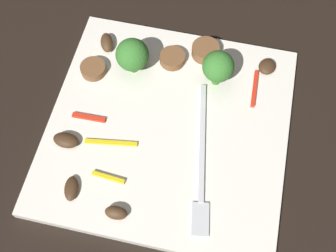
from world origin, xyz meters
TOP-DOWN VIEW (x-y plane):
  - ground_plane at (0.00, 0.00)m, footprint 1.40×1.40m
  - plate at (0.00, 0.00)m, footprint 0.27×0.27m
  - fork at (0.04, 0.05)m, footprint 0.18×0.04m
  - broccoli_floret_0 at (-0.07, -0.06)m, footprint 0.04×0.04m
  - broccoli_floret_1 at (-0.07, 0.04)m, footprint 0.04×0.04m
  - sausage_slice_0 at (-0.05, -0.11)m, footprint 0.04×0.04m
  - sausage_slice_1 at (-0.11, 0.02)m, footprint 0.04×0.04m
  - sausage_slice_2 at (-0.09, -0.01)m, footprint 0.04×0.04m
  - mushroom_0 at (-0.09, -0.10)m, footprint 0.03×0.03m
  - mushroom_1 at (0.10, -0.08)m, footprint 0.03×0.02m
  - mushroom_2 at (0.11, -0.03)m, footprint 0.01×0.02m
  - mushroom_3 at (0.04, -0.11)m, footprint 0.02×0.03m
  - mushroom_4 at (-0.10, 0.10)m, footprint 0.03×0.03m
  - pepper_strip_0 at (-0.07, 0.09)m, footprint 0.05×0.01m
  - pepper_strip_1 at (0.04, -0.06)m, footprint 0.01×0.06m
  - pepper_strip_2 at (0.08, -0.05)m, footprint 0.01×0.04m
  - pepper_strip_3 at (0.01, -0.09)m, footprint 0.01×0.04m

SIDE VIEW (x-z plane):
  - ground_plane at x=0.00m, z-range 0.00..0.00m
  - plate at x=0.00m, z-range 0.00..0.01m
  - pepper_strip_1 at x=0.04m, z-range 0.01..0.01m
  - pepper_strip_3 at x=0.01m, z-range 0.01..0.02m
  - fork at x=0.04m, z-range 0.01..0.02m
  - pepper_strip_0 at x=-0.07m, z-range 0.01..0.02m
  - pepper_strip_2 at x=0.08m, z-range 0.01..0.02m
  - mushroom_1 at x=0.10m, z-range 0.01..0.02m
  - mushroom_4 at x=-0.10m, z-range 0.01..0.02m
  - sausage_slice_2 at x=-0.09m, z-range 0.01..0.02m
  - sausage_slice_0 at x=-0.05m, z-range 0.01..0.02m
  - mushroom_3 at x=0.04m, z-range 0.01..0.02m
  - mushroom_2 at x=0.11m, z-range 0.01..0.02m
  - mushroom_0 at x=-0.09m, z-range 0.01..0.02m
  - sausage_slice_1 at x=-0.11m, z-range 0.01..0.03m
  - broccoli_floret_0 at x=-0.07m, z-range 0.02..0.06m
  - broccoli_floret_1 at x=-0.07m, z-range 0.02..0.07m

